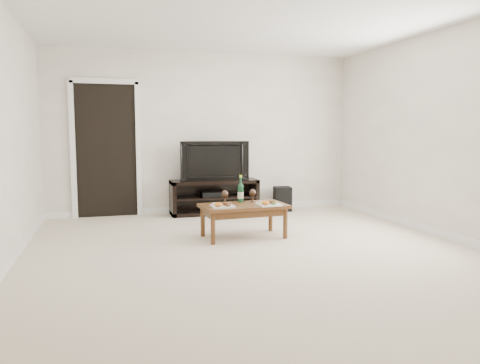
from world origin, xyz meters
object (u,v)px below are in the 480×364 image
(subwoofer, at_px, (282,199))
(media_console, at_px, (214,197))
(television, at_px, (214,161))
(coffee_table, at_px, (244,221))

(subwoofer, bearing_deg, media_console, -173.69)
(television, relative_size, subwoofer, 2.70)
(television, bearing_deg, media_console, 0.00)
(media_console, height_order, subwoofer, media_console)
(coffee_table, bearing_deg, subwoofer, 55.48)
(television, xyz_separation_m, subwoofer, (1.16, -0.03, -0.66))
(coffee_table, bearing_deg, media_console, 89.45)
(media_console, height_order, coffee_table, media_console)
(media_console, distance_m, television, 0.59)
(subwoofer, xyz_separation_m, coffee_table, (-1.18, -1.72, 0.01))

